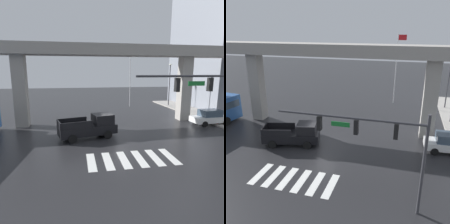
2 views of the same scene
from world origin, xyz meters
TOP-DOWN VIEW (x-y plane):
  - ground_plane at (0.00, 0.00)m, footprint 120.00×120.00m
  - crosswalk_stripes at (-0.00, -5.82)m, footprint 6.05×2.80m
  - elevated_overpass at (0.00, 4.55)m, footprint 57.37×2.50m
  - pickup_truck at (-2.40, -0.62)m, footprint 5.41×3.08m
  - sedan_white at (11.22, 1.71)m, footprint 4.39×2.14m
  - street_lamp_mid_block at (12.28, 9.17)m, footprint 0.44×0.70m
  - street_lamp_far_north at (12.28, 14.57)m, footprint 0.44×0.70m
  - fire_hydrant at (11.88, 1.32)m, footprint 0.24×0.24m
  - flagpole at (5.57, 15.36)m, footprint 1.16×0.12m

SIDE VIEW (x-z plane):
  - ground_plane at x=0.00m, z-range 0.00..0.00m
  - crosswalk_stripes at x=0.00m, z-range 0.00..0.01m
  - fire_hydrant at x=11.88m, z-range 0.01..0.86m
  - sedan_white at x=11.22m, z-range -0.01..1.71m
  - pickup_truck at x=-2.40m, z-range -0.05..2.03m
  - street_lamp_mid_block at x=12.28m, z-range 0.94..8.18m
  - street_lamp_far_north at x=12.28m, z-range 0.94..8.18m
  - flagpole at x=5.57m, z-range 0.78..10.32m
  - elevated_overpass at x=0.00m, z-range 3.23..12.04m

